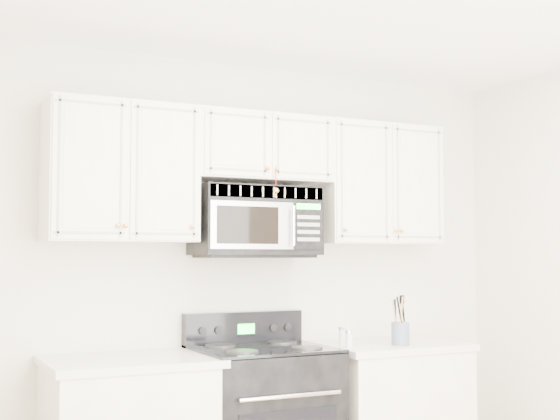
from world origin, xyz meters
TOP-DOWN VIEW (x-y plane):
  - room at (0.00, 0.00)m, footprint 3.51×3.51m
  - upper_cabinets at (0.00, 1.58)m, footprint 2.44×0.37m
  - microwave at (-0.03, 1.57)m, footprint 0.72×0.41m
  - utensil_crock at (0.79, 1.29)m, footprint 0.11×0.11m
  - shaker_salt at (0.45, 1.32)m, footprint 0.04×0.04m
  - shaker_pepper at (0.50, 1.48)m, footprint 0.04×0.04m

SIDE VIEW (x-z plane):
  - shaker_salt at x=0.45m, z-range 0.92..1.02m
  - shaker_pepper at x=0.50m, z-range 0.92..1.02m
  - utensil_crock at x=0.79m, z-range 0.85..1.14m
  - room at x=0.00m, z-range 0.00..2.60m
  - microwave at x=-0.03m, z-range 1.45..1.85m
  - upper_cabinets at x=0.00m, z-range 1.56..2.31m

